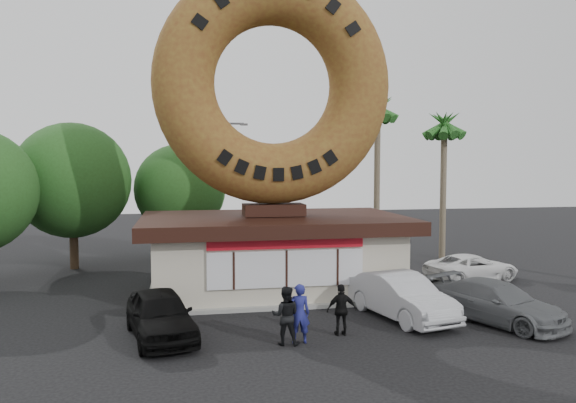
% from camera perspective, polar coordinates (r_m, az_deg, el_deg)
% --- Properties ---
extents(ground, '(90.00, 90.00, 0.00)m').
position_cam_1_polar(ground, '(19.00, 1.48, -13.10)').
color(ground, black).
rests_on(ground, ground).
extents(donut_shop, '(11.20, 7.20, 3.80)m').
position_cam_1_polar(donut_shop, '(24.34, -1.46, -5.02)').
color(donut_shop, beige).
rests_on(donut_shop, ground).
extents(giant_donut, '(10.14, 2.58, 10.14)m').
position_cam_1_polar(giant_donut, '(24.28, -1.50, 11.78)').
color(giant_donut, olive).
rests_on(giant_donut, donut_shop).
extents(tree_west, '(6.00, 6.00, 7.65)m').
position_cam_1_polar(tree_west, '(31.30, -21.07, 2.01)').
color(tree_west, '#473321').
rests_on(tree_west, ground).
extents(tree_mid, '(5.20, 5.20, 6.63)m').
position_cam_1_polar(tree_mid, '(32.79, -10.90, 1.19)').
color(tree_mid, '#473321').
rests_on(tree_mid, ground).
extents(palm_near, '(2.60, 2.60, 9.75)m').
position_cam_1_polar(palm_near, '(33.82, 9.10, 8.75)').
color(palm_near, '#726651').
rests_on(palm_near, ground).
extents(palm_far, '(2.60, 2.60, 8.75)m').
position_cam_1_polar(palm_far, '(33.73, 15.60, 7.08)').
color(palm_far, '#726651').
rests_on(palm_far, ground).
extents(street_lamp, '(2.11, 0.20, 8.00)m').
position_cam_1_polar(street_lamp, '(33.83, -7.27, 2.10)').
color(street_lamp, '#59595E').
rests_on(street_lamp, ground).
extents(person_left, '(0.71, 0.49, 1.85)m').
position_cam_1_polar(person_left, '(17.66, 1.14, -11.30)').
color(person_left, navy).
rests_on(person_left, ground).
extents(person_center, '(1.02, 0.88, 1.81)m').
position_cam_1_polar(person_center, '(17.51, -0.25, -11.50)').
color(person_center, black).
rests_on(person_center, ground).
extents(person_right, '(0.98, 0.41, 1.67)m').
position_cam_1_polar(person_right, '(18.50, 5.46, -10.89)').
color(person_right, black).
rests_on(person_right, ground).
extents(car_black, '(2.71, 4.77, 1.53)m').
position_cam_1_polar(car_black, '(18.59, -12.84, -11.13)').
color(car_black, black).
rests_on(car_black, ground).
extents(car_silver, '(2.80, 5.10, 1.59)m').
position_cam_1_polar(car_silver, '(20.74, 11.42, -9.42)').
color(car_silver, '#B2B3B8').
rests_on(car_silver, ground).
extents(car_grey, '(3.93, 5.29, 1.42)m').
position_cam_1_polar(car_grey, '(21.13, 20.47, -9.58)').
color(car_grey, slate).
rests_on(car_grey, ground).
extents(car_white, '(4.84, 2.97, 1.25)m').
position_cam_1_polar(car_white, '(28.05, 18.17, -6.38)').
color(car_white, white).
rests_on(car_white, ground).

